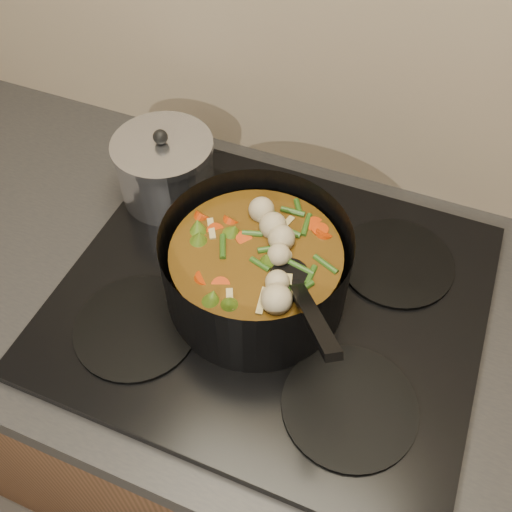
% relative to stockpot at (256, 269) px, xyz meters
% --- Properties ---
extents(counter, '(2.64, 0.64, 0.91)m').
position_rel_stockpot_xyz_m(counter, '(0.02, 0.01, -0.54)').
color(counter, brown).
rests_on(counter, ground).
extents(stovetop, '(0.62, 0.54, 0.03)m').
position_rel_stockpot_xyz_m(stovetop, '(0.02, 0.01, -0.07)').
color(stovetop, black).
rests_on(stovetop, counter).
extents(stockpot, '(0.34, 0.35, 0.20)m').
position_rel_stockpot_xyz_m(stockpot, '(0.00, 0.00, 0.00)').
color(stockpot, black).
rests_on(stockpot, stovetop).
extents(saucepan, '(0.17, 0.17, 0.14)m').
position_rel_stockpot_xyz_m(saucepan, '(-0.22, 0.14, -0.01)').
color(saucepan, silver).
rests_on(saucepan, stovetop).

